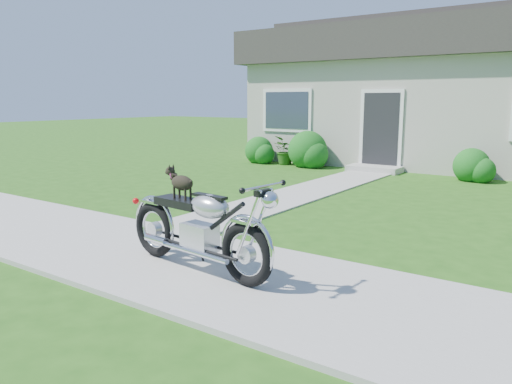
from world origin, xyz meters
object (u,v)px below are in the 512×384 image
(potted_plant_left, at_px, (286,150))
(motorcycle_with_dog, at_px, (199,227))
(house, at_px, (468,92))
(potted_plant_right, at_px, (465,166))

(potted_plant_left, relative_size, motorcycle_with_dog, 0.39)
(house, xyz_separation_m, potted_plant_left, (-4.25, -3.44, -1.73))
(potted_plant_left, xyz_separation_m, potted_plant_right, (5.06, 0.00, -0.10))
(potted_plant_left, distance_m, potted_plant_right, 5.07)
(potted_plant_left, bearing_deg, house, 39.04)
(house, height_order, potted_plant_right, house)
(potted_plant_right, relative_size, motorcycle_with_dog, 0.30)
(potted_plant_left, height_order, motorcycle_with_dog, motorcycle_with_dog)
(motorcycle_with_dog, bearing_deg, potted_plant_right, 90.84)
(potted_plant_right, height_order, motorcycle_with_dog, motorcycle_with_dog)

